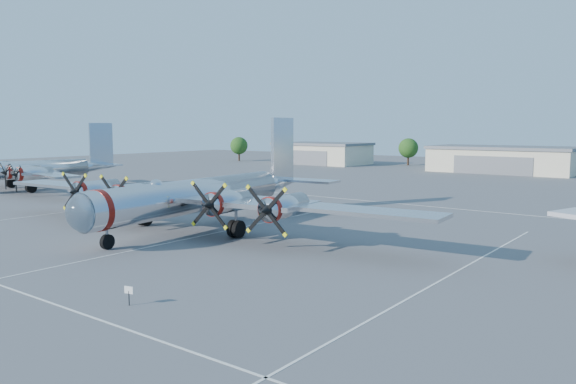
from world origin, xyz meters
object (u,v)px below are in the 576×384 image
Objects in this scene: tree_far_west at (239,146)px; info_placard at (129,292)px; hangar_center at (503,159)px; tree_west at (408,148)px; bomber_west at (32,189)px; main_bomber_b29 at (203,228)px; hangar_west at (322,153)px.

tree_far_west is 126.83m from info_placard.
hangar_center reaches higher than info_placard.
tree_west is at bearing 14.93° from tree_far_west.
tree_west is at bearing 85.04° from bomber_west.
main_bomber_b29 is (22.20, -91.18, -4.22)m from tree_west.
hangar_center is (45.00, -0.00, -0.00)m from hangar_west.
tree_west is 0.18× the size of bomber_west.
main_bomber_b29 is (-2.80, -83.15, -2.71)m from hangar_center.
main_bomber_b29 is (42.20, -83.15, -2.71)m from hangar_west.
main_bomber_b29 is 45.51× the size of info_placard.
main_bomber_b29 is at bearing 0.29° from bomber_west.
tree_west reaches higher than hangar_center.
tree_west is at bearing 93.57° from info_placard.
info_placard is at bearing -50.42° from tree_far_west.
tree_far_west is 75.62m from bomber_west.
main_bomber_b29 is at bearing -49.68° from tree_far_west.
tree_far_west reaches higher than main_bomber_b29.
info_placard is at bearing -83.95° from hangar_center.
tree_west is 6.43× the size of info_placard.
info_placard is (13.58, -18.53, 0.73)m from main_bomber_b29.
hangar_west is 0.79× the size of hangar_center.
tree_far_west is (-25.00, -3.96, 1.51)m from hangar_west.
hangar_west reaches higher than main_bomber_b29.
tree_far_west is 103.94m from main_bomber_b29.
main_bomber_b29 is 22.99m from info_placard.
bomber_west is at bearing -72.20° from tree_far_west.
hangar_west is 21.61m from tree_west.
tree_west is at bearing 98.88° from main_bomber_b29.
hangar_west is at bearing 98.23° from bomber_west.
tree_far_west is at bearing -176.76° from hangar_center.
tree_far_west is 46.57m from tree_west.
hangar_center is 27.68× the size of info_placard.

